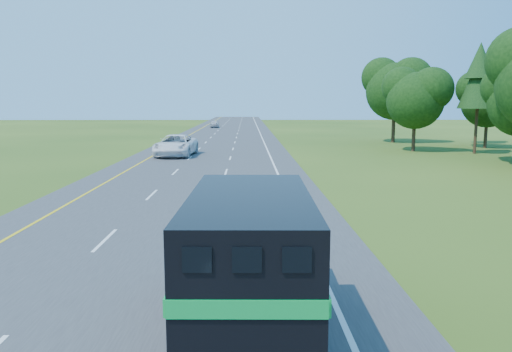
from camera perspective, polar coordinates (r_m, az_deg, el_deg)
name	(u,v)px	position (r m, az deg, el deg)	size (l,w,h in m)	color
road	(212,155)	(48.03, -5.03, 2.42)	(15.00, 260.00, 0.04)	#38383A
lane_markings	(212,155)	(48.02, -5.03, 2.45)	(11.15, 260.00, 0.01)	yellow
horse_truck	(251,262)	(10.29, -0.63, -9.81)	(2.45, 7.34, 3.23)	black
white_suv	(176,145)	(47.42, -9.14, 3.49)	(3.28, 7.11, 1.98)	white
far_car	(215,124)	(100.81, -4.75, 5.95)	(1.72, 4.28, 1.46)	#B4B3BB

